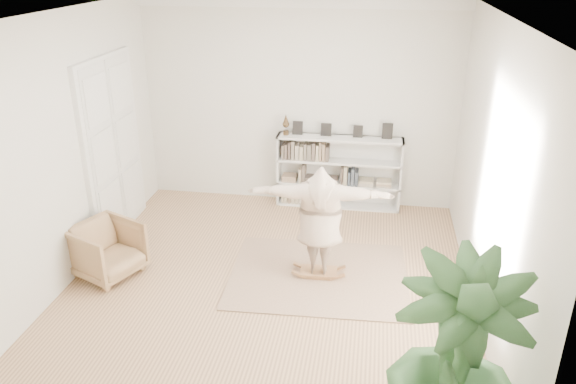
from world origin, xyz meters
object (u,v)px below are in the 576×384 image
object	(u,v)px
houseplant	(455,368)
bookshelf	(338,173)
rocker_board	(319,272)
armchair	(107,250)
person	(320,218)

from	to	relation	value
houseplant	bookshelf	bearing A→B (deg)	104.38
bookshelf	rocker_board	size ratio (longest dim) A/B	4.15
bookshelf	armchair	xyz separation A→B (m)	(-3.04, -2.87, -0.25)
bookshelf	armchair	distance (m)	4.19
rocker_board	armchair	bearing A→B (deg)	-174.46
bookshelf	armchair	world-z (taller)	bookshelf
bookshelf	armchair	bearing A→B (deg)	-136.73
armchair	houseplant	world-z (taller)	houseplant
armchair	person	bearing A→B (deg)	-58.18
rocker_board	bookshelf	bearing A→B (deg)	85.89
bookshelf	houseplant	size ratio (longest dim) A/B	1.08
armchair	person	size ratio (longest dim) A/B	0.44
bookshelf	rocker_board	bearing A→B (deg)	-91.80
bookshelf	person	world-z (taller)	person
bookshelf	houseplant	xyz separation A→B (m)	(1.38, -5.37, 0.39)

